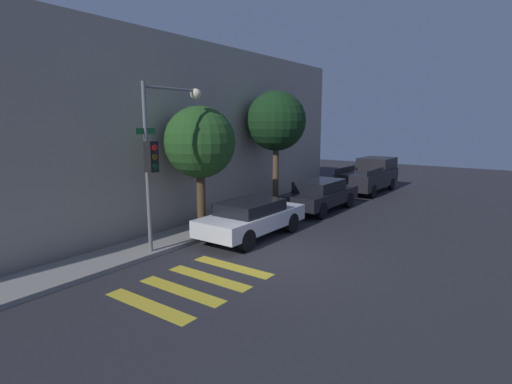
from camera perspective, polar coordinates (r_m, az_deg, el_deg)
ground_plane at (r=12.09m, az=3.57°, el=-9.63°), size 60.00×60.00×0.00m
sidewalk at (r=14.52m, az=-10.16°, el=-6.10°), size 26.00×1.69×0.14m
building_row at (r=17.28m, az=-20.50°, el=7.90°), size 26.00×6.00×7.22m
crosswalk at (r=10.49m, az=-8.66°, el=-12.84°), size 3.43×2.60×0.00m
traffic_light_pole at (r=12.47m, az=-13.35°, el=6.92°), size 2.66×0.56×5.21m
sedan_near_corner at (r=14.13m, az=-0.58°, el=-3.61°), size 4.46×1.81×1.33m
sedan_middle at (r=18.58m, az=9.17°, el=-0.31°), size 4.65×1.80×1.43m
pickup_truck at (r=24.40m, az=15.95°, el=2.34°), size 5.23×1.98×1.91m
tree_near_corner at (r=14.55m, az=-8.02°, el=6.95°), size 2.58×2.58×4.63m
tree_midblock at (r=18.50m, az=2.89°, el=10.02°), size 2.72×2.72×5.46m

